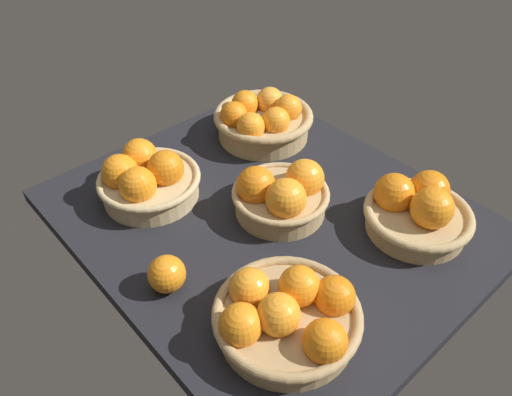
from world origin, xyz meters
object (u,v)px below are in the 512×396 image
(basket_far_right, at_px, (417,210))
(basket_far_left, at_px, (263,120))
(loose_orange_front_gap, at_px, (167,274))
(basket_center, at_px, (281,195))
(basket_near_left, at_px, (146,179))
(basket_near_right, at_px, (287,315))

(basket_far_right, relative_size, basket_far_left, 0.87)
(basket_far_right, xyz_separation_m, loose_orange_front_gap, (-0.20, -0.47, -0.01))
(basket_far_right, distance_m, loose_orange_front_gap, 0.51)
(basket_far_right, xyz_separation_m, basket_far_left, (-0.45, -0.01, 0.01))
(basket_far_right, distance_m, basket_center, 0.28)
(basket_near_left, distance_m, basket_far_left, 0.34)
(basket_far_right, bearing_deg, basket_near_right, -89.10)
(basket_near_left, bearing_deg, basket_far_left, 91.17)
(basket_near_left, relative_size, basket_far_left, 0.89)
(basket_far_left, relative_size, loose_orange_front_gap, 3.60)
(basket_near_left, xyz_separation_m, basket_far_left, (-0.01, 0.34, 0.00))
(basket_near_left, xyz_separation_m, basket_center, (0.23, 0.18, 0.00))
(basket_far_right, distance_m, basket_near_right, 0.37)
(basket_near_left, relative_size, basket_near_right, 0.90)
(basket_near_left, height_order, loose_orange_front_gap, basket_near_left)
(basket_far_right, height_order, basket_center, basket_far_right)
(basket_center, distance_m, basket_near_right, 0.30)
(basket_far_left, distance_m, basket_near_right, 0.58)
(basket_far_left, xyz_separation_m, basket_center, (0.24, -0.16, -0.00))
(basket_near_left, distance_m, basket_far_right, 0.57)
(basket_far_right, relative_size, basket_near_right, 0.88)
(basket_near_left, xyz_separation_m, loose_orange_front_gap, (0.24, -0.11, -0.01))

